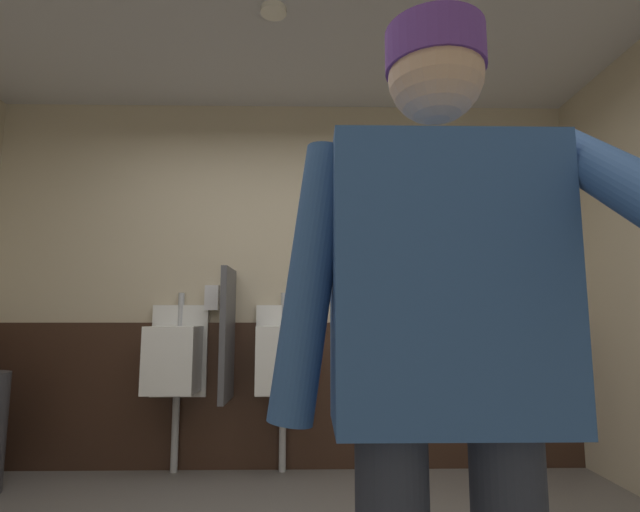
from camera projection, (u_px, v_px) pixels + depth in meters
The scene contains 8 objects.
wall_back at pixel (284, 279), 3.62m from camera, with size 4.93×0.12×2.70m, color beige.
wainscot_band_back at pixel (282, 394), 3.43m from camera, with size 4.33×0.03×1.02m, color #382319.
downlight_far at pixel (274, 11), 2.56m from camera, with size 0.14×0.14×0.03m, color white.
urinal_left at pixel (174, 359), 3.31m from camera, with size 0.40×0.34×1.24m.
urinal_middle at pixel (283, 358), 3.33m from camera, with size 0.40×0.34×1.24m.
privacy_divider_panel at pixel (228, 334), 3.27m from camera, with size 0.04×0.40×0.90m, color #4C4C51.
person at pixel (447, 359), 0.92m from camera, with size 0.66×0.60×1.66m.
soap_dispenser at pixel (212, 298), 3.49m from camera, with size 0.10×0.07×0.18m, color silver.
Camera 1 is at (0.21, -1.73, 1.04)m, focal length 26.81 mm.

